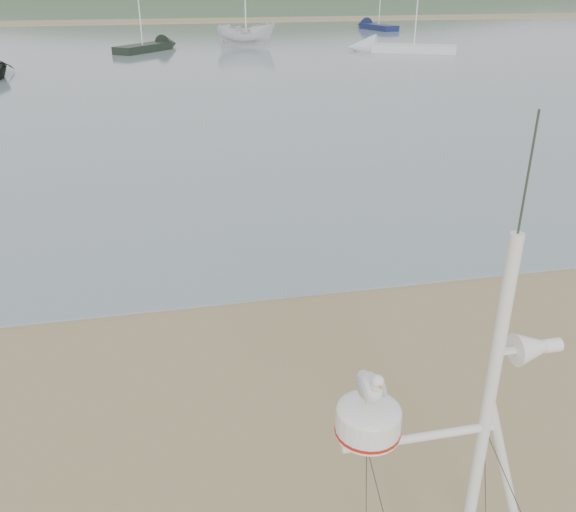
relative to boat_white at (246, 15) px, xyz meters
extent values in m
cube|color=gray|center=(-7.90, 89.70, -2.19)|extent=(560.00, 256.00, 0.04)
cube|color=#8E7952|center=(-7.90, 27.70, -2.13)|extent=(560.00, 7.00, 0.07)
ellipsoid|color=#1F3315|center=(32.10, 192.70, -24.21)|extent=(400.00, 180.00, 80.00)
cylinder|color=white|center=(-4.84, -44.04, -0.44)|extent=(0.09, 0.09, 3.53)
cylinder|color=white|center=(-4.46, -44.04, -1.06)|extent=(0.82, 0.07, 2.32)
cylinder|color=white|center=(-5.33, -44.04, -0.18)|extent=(1.15, 0.06, 0.06)
cylinder|color=#2D382D|center=(-4.84, -44.04, 1.67)|extent=(0.01, 0.01, 0.79)
cube|color=white|center=(-5.72, -44.04, -0.11)|extent=(0.14, 0.14, 0.08)
cylinder|color=white|center=(-5.72, -44.04, 0.02)|extent=(0.44, 0.44, 0.19)
cylinder|color=red|center=(-5.72, -44.04, -0.04)|extent=(0.45, 0.45, 0.02)
ellipsoid|color=white|center=(-5.72, -44.04, 0.12)|extent=(0.44, 0.44, 0.12)
cone|color=white|center=(-4.59, -44.04, 0.46)|extent=(0.23, 0.23, 0.23)
cylinder|color=white|center=(-4.43, -44.04, 0.46)|extent=(0.12, 0.10, 0.10)
cube|color=white|center=(-4.75, -44.04, 0.46)|extent=(0.18, 0.04, 0.04)
cylinder|color=tan|center=(-5.74, -44.04, 0.21)|extent=(0.01, 0.01, 0.06)
cylinder|color=tan|center=(-5.70, -44.04, 0.21)|extent=(0.01, 0.01, 0.06)
ellipsoid|color=white|center=(-5.72, -44.04, 0.31)|extent=(0.15, 0.24, 0.18)
ellipsoid|color=#AAAEB3|center=(-5.79, -44.05, 0.32)|extent=(0.05, 0.19, 0.11)
ellipsoid|color=#AAAEB3|center=(-5.66, -44.05, 0.32)|extent=(0.05, 0.19, 0.11)
cone|color=white|center=(-5.72, -43.91, 0.30)|extent=(0.08, 0.07, 0.08)
ellipsoid|color=white|center=(-5.72, -44.13, 0.39)|extent=(0.07, 0.07, 0.10)
sphere|color=white|center=(-5.72, -44.15, 0.44)|extent=(0.08, 0.08, 0.08)
cone|color=gold|center=(-5.72, -44.19, 0.43)|extent=(0.02, 0.04, 0.02)
imported|color=silver|center=(0.00, 0.00, 0.00)|extent=(1.94, 1.91, 4.34)
cube|color=black|center=(-7.48, -1.99, -1.92)|extent=(4.05, 4.41, 0.50)
cone|color=black|center=(-5.60, 0.23, -1.92)|extent=(2.14, 2.16, 1.46)
cylinder|color=white|center=(-7.48, -1.99, 0.83)|extent=(0.08, 0.08, 5.00)
cube|color=#131B44|center=(14.54, 11.74, -1.92)|extent=(2.55, 4.93, 0.50)
cone|color=#131B44|center=(13.85, 14.67, -1.92)|extent=(1.85, 1.95, 1.51)
cube|color=silver|center=(10.64, -6.14, -1.92)|extent=(5.85, 4.03, 0.50)
cone|color=silver|center=(7.39, -4.60, -1.92)|extent=(2.55, 2.47, 1.80)
camera|label=1|loc=(-6.93, -47.09, 2.76)|focal=38.00mm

